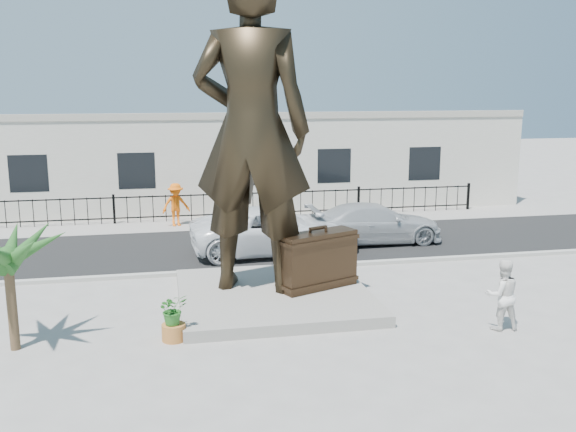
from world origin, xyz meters
name	(u,v)px	position (x,y,z in m)	size (l,w,h in m)	color
ground	(303,319)	(0.00, 0.00, 0.00)	(100.00, 100.00, 0.00)	#9E9991
street	(257,244)	(0.00, 8.00, 0.01)	(40.00, 7.00, 0.01)	black
curb	(273,268)	(0.00, 4.50, 0.06)	(40.00, 0.25, 0.12)	#A5A399
far_sidewalk	(243,222)	(0.00, 12.00, 0.01)	(40.00, 2.50, 0.02)	#9E9991
plinth	(274,296)	(-0.50, 1.50, 0.15)	(5.20, 5.20, 0.30)	gray
fence	(241,206)	(0.00, 12.80, 0.60)	(22.00, 0.10, 1.20)	black
building	(230,160)	(0.00, 17.00, 2.20)	(28.00, 7.00, 4.40)	silver
statue	(251,130)	(-1.03, 1.91, 4.72)	(3.22, 2.11, 8.83)	black
suitcase	(318,260)	(0.76, 1.55, 1.10)	(2.27, 0.72, 1.60)	#2F2014
tourist	(502,295)	(4.61, -1.65, 0.88)	(0.86, 0.67, 1.76)	white
car_white	(274,230)	(0.41, 6.64, 0.83)	(2.72, 5.90, 1.64)	white
car_silver	(375,223)	(4.45, 7.40, 0.76)	(2.09, 5.14, 1.49)	#AFB2B4
worker	(176,205)	(-2.88, 11.82, 0.93)	(1.18, 0.68, 1.82)	orange
palm_tree	(16,349)	(-6.86, -0.62, 0.00)	(1.80, 1.80, 3.20)	#204C1B
planter	(174,332)	(-3.30, -0.80, 0.20)	(0.56, 0.56, 0.40)	#B16A2E
shrub	(173,309)	(-3.30, -0.80, 0.77)	(0.67, 0.58, 0.74)	#276A22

